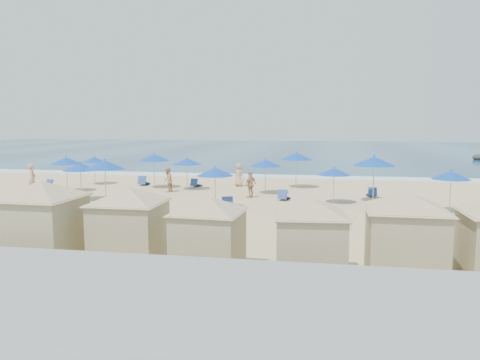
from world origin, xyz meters
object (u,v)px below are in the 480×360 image
Objects in this scene: beachgoer_0 at (32,178)px; cabana_1 at (129,216)px; trash_bin at (334,219)px; beachgoer_2 at (250,184)px; umbrella_9 at (296,156)px; cabana_0 at (42,212)px; cabana_3 at (310,229)px; umbrella_7 at (265,163)px; umbrella_11 at (451,175)px; cabana_2 at (208,226)px; umbrella_2 at (94,160)px; umbrella_3 at (105,165)px; umbrella_4 at (154,157)px; beachgoer_3 at (239,175)px; cabana_4 at (406,225)px; umbrella_5 at (187,161)px; umbrella_8 at (334,172)px; umbrella_0 at (66,161)px; umbrella_1 at (80,167)px; umbrella_10 at (374,161)px; umbrella_6 at (215,172)px; beachgoer_1 at (168,180)px.

cabana_1 is at bearing -166.75° from beachgoer_0.
trash_bin is 0.45× the size of beachgoer_2.
beachgoer_2 is (14.04, 0.68, -0.14)m from beachgoer_0.
beachgoer_2 is (-2.42, -4.81, -1.39)m from umbrella_9.
cabana_3 is at bearing 0.30° from cabana_0.
umbrella_7 is 1.04× the size of umbrella_11.
umbrella_2 is at bearing 125.75° from cabana_2.
umbrella_4 is at bearing 87.54° from umbrella_3.
umbrella_9 reaches higher than umbrella_2.
cabana_0 reaches higher than beachgoer_3.
umbrella_7 is (2.28, 15.65, 0.39)m from cabana_1.
umbrella_11 is (17.74, -5.91, -0.23)m from umbrella_4.
umbrella_2 is at bearing 163.01° from umbrella_11.
cabana_2 is at bearing -54.25° from umbrella_2.
cabana_4 reaches higher than umbrella_5.
cabana_2 is 1.97× the size of umbrella_8.
beachgoer_2 is (-4.89, 1.24, -0.99)m from umbrella_8.
umbrella_4 is at bearing 160.76° from umbrella_8.
umbrella_11 reaches higher than umbrella_2.
umbrella_0 reaches higher than umbrella_5.
umbrella_1 is 6.27m from umbrella_4.
umbrella_10 is at bearing 50.90° from cabana_0.
umbrella_8 is at bearing 92.47° from trash_bin.
umbrella_6 is at bearing 14.01° from beachgoer_2.
umbrella_2 is at bearing -51.36° from beachgoer_0.
cabana_0 reaches higher than cabana_4.
cabana_2 is 2.57× the size of beachgoer_1.
umbrella_3 reaches higher than umbrella_6.
umbrella_2 is (-0.01, 3.75, -0.22)m from umbrella_0.
umbrella_6 is at bearing -36.07° from umbrella_2.
umbrella_11 reaches higher than beachgoer_0.
beachgoer_0 is at bearing -170.91° from umbrella_7.
umbrella_5 reaches higher than umbrella_8.
umbrella_3 is 6.25m from umbrella_6.
beachgoer_0 reaches higher than beachgoer_1.
beachgoer_0 is at bearing -160.77° from umbrella_5.
umbrella_0 is at bearing -151.51° from umbrella_4.
umbrella_2 is 0.93× the size of umbrella_6.
umbrella_9 is (-2.47, 6.04, 0.40)m from umbrella_8.
umbrella_0 is at bearing -162.73° from umbrella_9.
cabana_3 is 15.70m from umbrella_3.
trash_bin is 0.16× the size of cabana_4.
umbrella_0 is 11.59m from beachgoer_3.
umbrella_7 is 0.89× the size of umbrella_9.
umbrella_3 is 1.34× the size of beachgoer_0.
trash_bin is at bearing -23.86° from umbrella_0.
umbrella_6 is (8.21, -1.10, -0.02)m from umbrella_1.
cabana_3 is at bearing -119.60° from umbrella_11.
umbrella_11 is at bearing 178.62° from beachgoer_3.
cabana_3 is 2.00× the size of umbrella_8.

